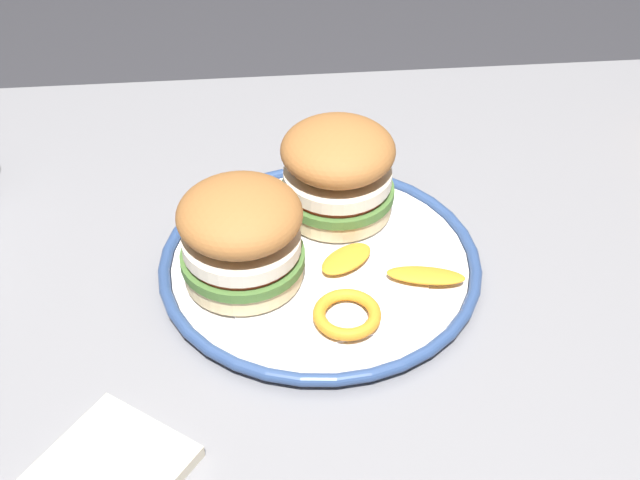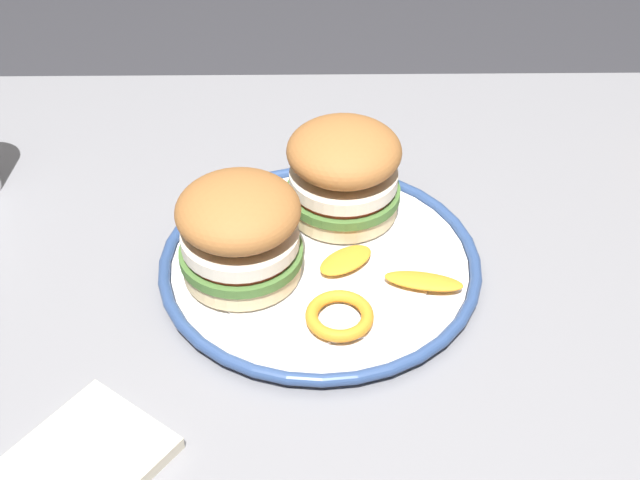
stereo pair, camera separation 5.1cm
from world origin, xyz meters
name	(u,v)px [view 2 (the right image)]	position (x,y,z in m)	size (l,w,h in m)	color
dining_table	(344,353)	(0.00, 0.00, 0.63)	(1.33, 0.82, 0.73)	gray
dinner_plate	(320,264)	(0.02, -0.02, 0.74)	(0.32, 0.32, 0.02)	white
sandwich_half_left	(239,234)	(0.10, 0.00, 0.80)	(0.16, 0.16, 0.10)	beige
sandwich_half_right	(339,170)	(0.00, -0.10, 0.80)	(0.16, 0.16, 0.10)	beige
orange_peel_curled	(340,316)	(0.01, 0.07, 0.75)	(0.08, 0.08, 0.01)	orange
orange_peel_strip_long	(424,281)	(-0.07, 0.02, 0.75)	(0.08, 0.04, 0.01)	orange
orange_peel_strip_short	(347,260)	(0.00, -0.01, 0.75)	(0.07, 0.06, 0.01)	orange
folded_napkin	(66,477)	(0.23, 0.22, 0.74)	(0.16, 0.10, 0.01)	beige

